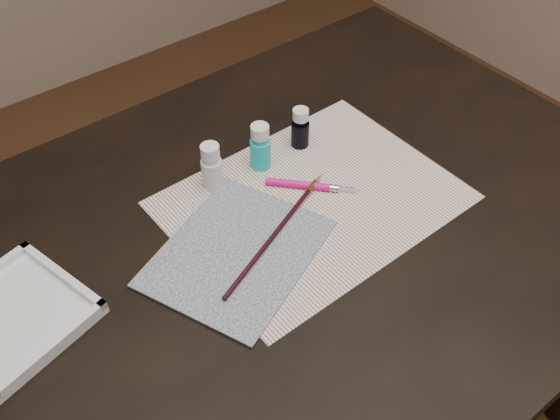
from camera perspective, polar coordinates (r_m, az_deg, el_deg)
table at (r=1.32m, az=0.00°, el=-13.01°), size 1.30×0.90×0.75m
paper at (r=1.07m, az=2.98°, el=0.92°), size 0.48×0.37×0.00m
canvas at (r=0.98m, az=-3.93°, el=-3.91°), size 0.34×0.31×0.00m
paint_bottle_white at (r=1.07m, az=-6.27°, el=3.98°), size 0.05×0.05×0.09m
paint_bottle_cyan at (r=1.10m, az=-1.81°, el=5.81°), size 0.04×0.04×0.09m
paint_bottle_navy at (r=1.15m, az=1.86°, el=7.51°), size 0.04×0.04×0.08m
paintbrush at (r=1.00m, az=-0.21°, el=-1.86°), size 0.29×0.13×0.01m
craft_knife at (r=1.08m, az=3.04°, el=2.21°), size 0.12×0.13×0.01m
palette_tray at (r=0.98m, az=-23.25°, el=-8.92°), size 0.23×0.23×0.02m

